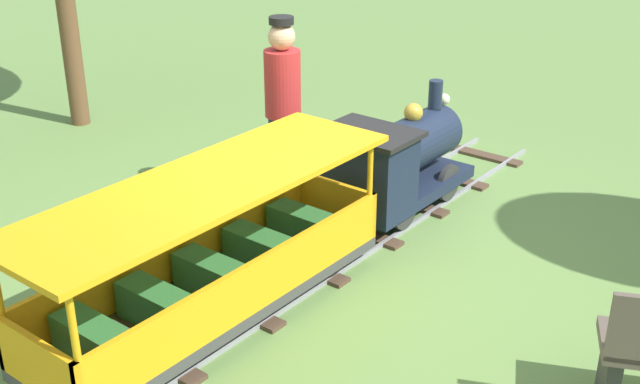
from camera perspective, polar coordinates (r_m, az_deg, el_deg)
The scene contains 5 objects.
ground_plane at distance 6.12m, azimuth 0.81°, elevation -4.28°, with size 60.00×60.00×0.00m, color #608442.
track at distance 5.88m, azimuth -1.21°, elevation -5.38°, with size 0.77×6.40×0.04m.
locomotive at distance 6.56m, azimuth 5.42°, elevation 2.27°, with size 0.73×1.45×0.98m.
passenger_car at distance 5.11m, azimuth -7.68°, elevation -5.31°, with size 0.83×2.70×0.97m.
conductor_person at distance 6.57m, azimuth -2.68°, elevation 6.79°, with size 0.30×0.30×1.62m.
Camera 1 is at (3.26, -4.28, 2.92)m, focal length 44.55 mm.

